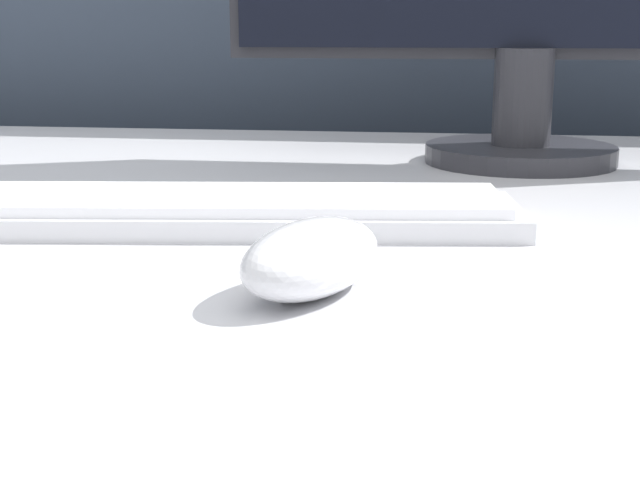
{
  "coord_description": "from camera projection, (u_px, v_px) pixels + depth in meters",
  "views": [
    {
      "loc": [
        0.11,
        -0.7,
        0.9
      ],
      "look_at": [
        0.04,
        -0.19,
        0.77
      ],
      "focal_mm": 50.0,
      "sensor_mm": 36.0,
      "label": 1
    }
  ],
  "objects": [
    {
      "name": "keyboard",
      "position": [
        225.0,
        210.0,
        0.67
      ],
      "size": [
        0.45,
        0.17,
        0.02
      ],
      "rotation": [
        0.0,
        0.0,
        0.12
      ],
      "color": "silver",
      "rests_on": "desk"
    },
    {
      "name": "partition_panel",
      "position": [
        368.0,
        163.0,
        1.4
      ],
      "size": [
        5.0,
        0.03,
        1.37
      ],
      "color": "#333D4C",
      "rests_on": "ground_plane"
    },
    {
      "name": "computer_mouse_near",
      "position": [
        312.0,
        258.0,
        0.5
      ],
      "size": [
        0.1,
        0.13,
        0.04
      ],
      "rotation": [
        0.0,
        0.0,
        -0.4
      ],
      "color": "silver",
      "rests_on": "desk"
    }
  ]
}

